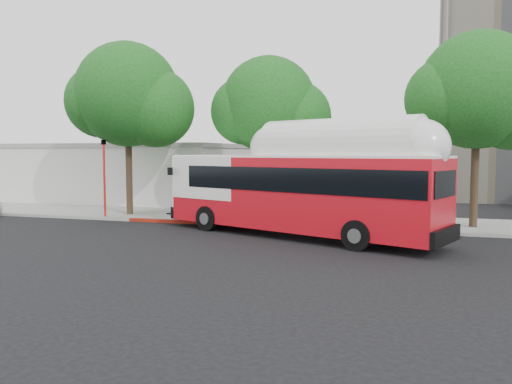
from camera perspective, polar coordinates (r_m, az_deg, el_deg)
ground at (r=20.51m, az=-0.29°, el=-5.63°), size 120.00×120.00×0.00m
sidewalk at (r=26.71m, az=3.78°, el=-3.11°), size 60.00×5.00×0.15m
curb_strip at (r=24.21m, az=2.41°, el=-3.90°), size 60.00×0.30×0.15m
red_curb_segment at (r=25.11m, az=-4.26°, el=-3.59°), size 10.00×0.32×0.16m
street_tree_left at (r=28.91m, az=-13.59°, el=10.32°), size 6.67×5.80×9.74m
street_tree_mid at (r=26.29m, az=2.35°, el=9.51°), size 5.75×5.00×8.62m
street_tree_right at (r=25.56m, az=24.95°, el=10.03°), size 6.21×5.40×9.18m
low_commercial_bldg at (r=38.83m, az=-14.18°, el=2.21°), size 16.20×10.20×4.25m
transit_bus at (r=21.46m, az=4.79°, el=-0.15°), size 13.46×7.23×4.01m
signal_pole at (r=28.36m, az=-16.94°, el=1.47°), size 0.12×0.41×4.30m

